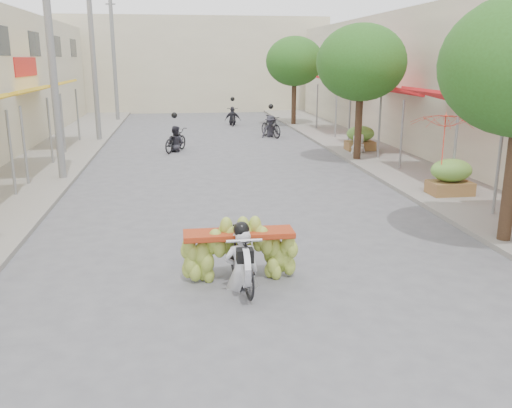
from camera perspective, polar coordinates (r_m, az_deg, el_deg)
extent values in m
plane|color=#5A5A5F|center=(7.61, 4.96, -16.10)|extent=(120.00, 120.00, 0.00)
cube|color=gray|center=(22.35, -22.22, 3.94)|extent=(4.00, 60.00, 0.12)
cube|color=gray|center=(23.31, 13.51, 5.06)|extent=(4.00, 60.00, 0.12)
cylinder|color=slate|center=(17.03, -24.36, 4.73)|extent=(0.08, 0.08, 2.55)
cube|color=yellow|center=(20.15, -24.64, 10.34)|extent=(1.77, 4.00, 0.53)
cylinder|color=slate|center=(18.36, -23.20, 5.51)|extent=(0.08, 0.08, 2.55)
cylinder|color=slate|center=(21.82, -20.86, 7.07)|extent=(0.08, 0.08, 2.55)
cube|color=yellow|center=(25.96, -21.01, 11.46)|extent=(1.77, 4.00, 0.53)
cylinder|color=slate|center=(24.15, -19.67, 7.85)|extent=(0.08, 0.08, 2.55)
cylinder|color=slate|center=(27.67, -18.25, 8.78)|extent=(0.08, 0.08, 2.55)
cube|color=red|center=(26.14, -23.11, 13.14)|extent=(0.10, 3.50, 0.80)
cube|color=#1E2328|center=(23.26, -25.29, 15.31)|extent=(0.08, 2.00, 1.10)
cube|color=#1E2328|center=(28.10, -22.33, 15.32)|extent=(0.08, 2.00, 1.10)
cube|color=#1E2328|center=(32.98, -20.25, 15.31)|extent=(0.08, 2.00, 1.10)
cube|color=#1E2328|center=(37.90, -18.70, 15.28)|extent=(0.08, 2.00, 1.10)
cylinder|color=slate|center=(14.78, 24.12, 3.37)|extent=(0.08, 0.08, 2.55)
cube|color=red|center=(18.53, 20.08, 10.49)|extent=(1.77, 4.20, 0.53)
cylinder|color=slate|center=(16.64, 20.16, 4.93)|extent=(0.08, 0.08, 2.55)
cylinder|color=slate|center=(20.03, 15.08, 6.90)|extent=(0.08, 0.08, 2.55)
cube|color=red|center=(23.99, 13.30, 11.82)|extent=(1.77, 4.20, 0.53)
cylinder|color=slate|center=(22.05, 12.85, 7.74)|extent=(0.08, 0.08, 2.55)
cylinder|color=slate|center=(25.61, 9.83, 8.86)|extent=(0.08, 0.08, 2.55)
cube|color=red|center=(29.65, 9.04, 12.57)|extent=(1.77, 4.20, 0.53)
cylinder|color=slate|center=(27.70, 8.43, 9.37)|extent=(0.08, 0.08, 2.55)
cylinder|color=slate|center=(31.35, 6.44, 10.08)|extent=(0.08, 0.08, 2.55)
cube|color=beige|center=(44.36, -6.39, 14.38)|extent=(20.00, 6.00, 7.00)
cylinder|color=slate|center=(18.73, -20.72, 14.32)|extent=(0.24, 0.24, 8.00)
cylinder|color=slate|center=(27.60, -16.76, 14.56)|extent=(0.24, 0.24, 8.00)
cylinder|color=slate|center=(36.54, -14.73, 14.66)|extent=(0.24, 0.24, 8.00)
cube|color=slate|center=(36.68, -15.08, 19.66)|extent=(0.60, 0.08, 0.08)
cylinder|color=#3A2719|center=(12.67, 25.31, 2.99)|extent=(0.28, 0.28, 3.20)
cylinder|color=#3A2719|center=(21.61, 10.74, 8.58)|extent=(0.28, 0.28, 3.20)
ellipsoid|color=#265B1A|center=(21.49, 11.03, 14.42)|extent=(3.40, 3.40, 2.90)
cylinder|color=#3A2719|center=(33.15, 4.01, 10.96)|extent=(0.28, 0.28, 3.20)
ellipsoid|color=#265B1A|center=(33.07, 4.08, 14.77)|extent=(3.40, 3.40, 2.90)
cube|color=brown|center=(16.68, 19.74, 1.81)|extent=(1.20, 0.80, 0.50)
ellipsoid|color=#629939|center=(16.56, 19.91, 3.77)|extent=(1.20, 0.88, 0.66)
cube|color=brown|center=(23.91, 10.89, 6.20)|extent=(1.20, 0.80, 0.50)
ellipsoid|color=#629939|center=(23.83, 10.96, 7.57)|extent=(1.20, 0.88, 0.66)
imported|color=black|center=(9.56, -1.57, -5.77)|extent=(0.73, 1.87, 1.07)
cylinder|color=silver|center=(8.92, -1.09, -6.73)|extent=(0.10, 0.66, 0.66)
cube|color=black|center=(8.95, -1.18, -5.42)|extent=(0.28, 0.22, 0.22)
cylinder|color=silver|center=(8.97, -1.26, -3.89)|extent=(0.60, 0.05, 0.05)
cube|color=#962F12|center=(9.77, -1.83, -3.16)|extent=(1.99, 0.55, 0.10)
imported|color=silver|center=(9.31, -1.57, -2.47)|extent=(0.60, 0.44, 1.66)
sphere|color=black|center=(9.08, -1.58, 2.28)|extent=(0.28, 0.28, 0.28)
imported|color=red|center=(15.99, 19.54, 9.14)|extent=(2.60, 2.60, 1.85)
imported|color=white|center=(23.10, 10.77, 7.34)|extent=(0.92, 0.70, 1.65)
imported|color=black|center=(24.02, -8.50, 6.65)|extent=(1.38, 1.88, 1.00)
imported|color=#292830|center=(23.94, -8.56, 8.14)|extent=(0.92, 0.78, 1.65)
sphere|color=black|center=(23.89, -8.60, 9.22)|extent=(0.26, 0.26, 0.26)
imported|color=black|center=(28.22, 1.57, 8.17)|extent=(1.21, 1.98, 1.13)
imported|color=#292830|center=(28.16, 1.57, 9.30)|extent=(1.18, 0.90, 1.65)
sphere|color=black|center=(28.11, 1.58, 10.23)|extent=(0.26, 0.26, 0.26)
imported|color=black|center=(33.53, -2.47, 9.14)|extent=(0.81, 1.82, 1.00)
imported|color=#292830|center=(33.48, -2.48, 10.21)|extent=(1.01, 0.63, 1.65)
sphere|color=black|center=(33.44, -2.49, 10.98)|extent=(0.26, 0.26, 0.26)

